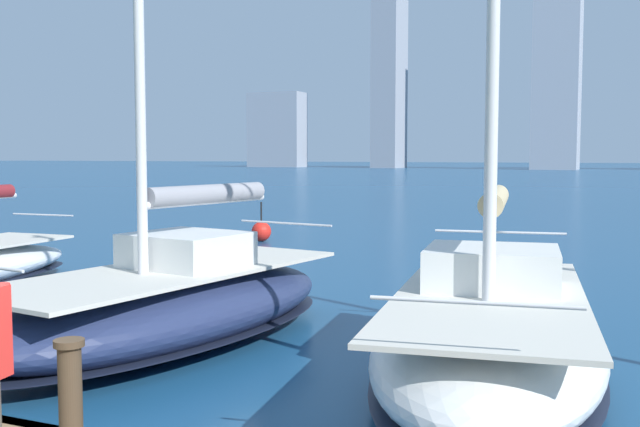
% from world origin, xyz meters
% --- Properties ---
extents(sailboat_tan, '(3.85, 7.31, 11.20)m').
position_xyz_m(sailboat_tan, '(-2.81, -6.00, 0.72)').
color(sailboat_tan, white).
rests_on(sailboat_tan, ground).
extents(sailboat_grey, '(3.98, 7.69, 11.17)m').
position_xyz_m(sailboat_grey, '(2.36, -6.21, 0.71)').
color(sailboat_grey, navy).
rests_on(sailboat_grey, ground).
extents(mooring_post, '(0.26, 0.26, 0.91)m').
position_xyz_m(mooring_post, '(-0.17, -1.10, 1.07)').
color(mooring_post, '#423323').
rests_on(mooring_post, dock_pier).
extents(channel_buoy, '(0.70, 0.70, 1.40)m').
position_xyz_m(channel_buoy, '(7.80, -19.70, 0.36)').
color(channel_buoy, red).
rests_on(channel_buoy, ground).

